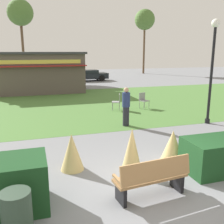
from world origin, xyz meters
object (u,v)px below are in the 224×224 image
object	(u,v)px
parked_car_west_slot	(35,76)
tree_right_bg	(145,20)
parked_car_center_slot	(88,75)
cafe_chair_west	(143,99)
trash_bin	(17,217)
person_strolling	(126,107)
cafe_chair_east	(118,101)
food_kiosk	(36,72)
tree_left_bg	(20,13)
lamppost_mid	(213,60)
park_bench	(152,178)

from	to	relation	value
parked_car_west_slot	tree_right_bg	world-z (taller)	tree_right_bg
parked_car_center_slot	cafe_chair_west	bearing A→B (deg)	-89.59
trash_bin	parked_car_center_slot	size ratio (longest dim) A/B	0.22
parked_car_west_slot	person_strolling	bearing A→B (deg)	-78.80
cafe_chair_east	tree_right_bg	size ratio (longest dim) A/B	0.10
food_kiosk	tree_left_bg	size ratio (longest dim) A/B	0.86
person_strolling	parked_car_center_slot	xyz separation A→B (m)	(2.07, 17.74, -0.22)
tree_left_bg	tree_right_bg	distance (m)	16.65
lamppost_mid	parked_car_center_slot	distance (m)	18.65
cafe_chair_east	parked_car_center_slot	bearing A→B (deg)	84.44
park_bench	parked_car_west_slot	xyz separation A→B (m)	(-2.08, 23.30, 0.16)
person_strolling	parked_car_west_slot	world-z (taller)	person_strolling
park_bench	food_kiosk	xyz separation A→B (m)	(-2.02, 16.76, 1.10)
cafe_chair_west	tree_left_bg	size ratio (longest dim) A/B	0.10
lamppost_mid	cafe_chair_west	xyz separation A→B (m)	(-1.51, 3.77, -2.30)
park_bench	tree_left_bg	xyz separation A→B (m)	(-3.08, 26.80, 6.69)
lamppost_mid	trash_bin	bearing A→B (deg)	-145.63
person_strolling	trash_bin	bearing A→B (deg)	24.02
food_kiosk	parked_car_center_slot	bearing A→B (deg)	49.84
park_bench	cafe_chair_east	size ratio (longest dim) A/B	1.96
person_strolling	cafe_chair_west	bearing A→B (deg)	-156.77
cafe_chair_west	parked_car_west_slot	distance (m)	15.74
food_kiosk	parked_car_west_slot	size ratio (longest dim) A/B	1.73
cafe_chair_west	parked_car_west_slot	bearing A→B (deg)	111.18
park_bench	parked_car_center_slot	xyz separation A→B (m)	(3.50, 23.30, 0.16)
parked_car_center_slot	tree_right_bg	size ratio (longest dim) A/B	0.48
lamppost_mid	parked_car_west_slot	size ratio (longest dim) A/B	1.05
parked_car_west_slot	tree_left_bg	world-z (taller)	tree_left_bg
trash_bin	parked_car_west_slot	xyz separation A→B (m)	(0.71, 23.85, 0.18)
parked_car_west_slot	parked_car_center_slot	xyz separation A→B (m)	(5.58, 0.00, 0.00)
lamppost_mid	food_kiosk	bearing A→B (deg)	120.89
cafe_chair_east	parked_car_center_slot	distance (m)	14.73
trash_bin	person_strolling	bearing A→B (deg)	55.38
cafe_chair_east	parked_car_center_slot	size ratio (longest dim) A/B	0.21
lamppost_mid	parked_car_center_slot	size ratio (longest dim) A/B	1.06
tree_left_bg	tree_right_bg	bearing A→B (deg)	11.96
food_kiosk	cafe_chair_west	world-z (taller)	food_kiosk
parked_car_center_slot	tree_left_bg	distance (m)	9.91
food_kiosk	tree_right_bg	world-z (taller)	tree_right_bg
park_bench	food_kiosk	world-z (taller)	food_kiosk
lamppost_mid	cafe_chair_west	size ratio (longest dim) A/B	5.07
food_kiosk	cafe_chair_west	bearing A→B (deg)	-55.40
lamppost_mid	food_kiosk	distance (m)	13.94
park_bench	cafe_chair_west	world-z (taller)	park_bench
trash_bin	food_kiosk	world-z (taller)	food_kiosk
tree_left_bg	food_kiosk	bearing A→B (deg)	-83.93
lamppost_mid	cafe_chair_west	distance (m)	4.66
cafe_chair_west	tree_right_bg	xyz separation A→B (m)	(9.60, 21.63, 6.81)
cafe_chair_east	park_bench	bearing A→B (deg)	-103.45
lamppost_mid	parked_car_west_slot	distance (m)	19.92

